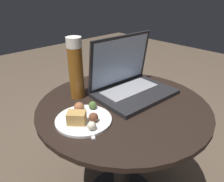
{
  "coord_description": "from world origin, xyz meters",
  "views": [
    {
      "loc": [
        -0.56,
        -0.53,
        0.99
      ],
      "look_at": [
        -0.05,
        0.01,
        0.62
      ],
      "focal_mm": 35.0,
      "sensor_mm": 36.0,
      "label": 1
    }
  ],
  "objects": [
    {
      "name": "snack_plate",
      "position": [
        -0.19,
        0.01,
        0.56
      ],
      "size": [
        0.2,
        0.2,
        0.05
      ],
      "color": "white",
      "rests_on": "table"
    },
    {
      "name": "table",
      "position": [
        0.0,
        0.0,
        0.41
      ],
      "size": [
        0.69,
        0.69,
        0.55
      ],
      "color": "black",
      "rests_on": "ground_plane"
    },
    {
      "name": "laptop",
      "position": [
        0.09,
        0.05,
        0.6
      ],
      "size": [
        0.34,
        0.25,
        0.25
      ],
      "color": "#232326",
      "rests_on": "table"
    },
    {
      "name": "beer_glass",
      "position": [
        -0.09,
        0.18,
        0.68
      ],
      "size": [
        0.06,
        0.06,
        0.26
      ],
      "color": "brown",
      "rests_on": "table"
    },
    {
      "name": "fork",
      "position": [
        -0.17,
        -0.02,
        0.55
      ],
      "size": [
        0.11,
        0.14,
        0.0
      ],
      "color": "silver",
      "rests_on": "table"
    }
  ]
}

